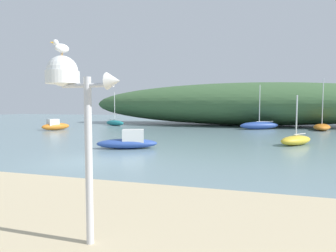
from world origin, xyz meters
The scene contains 10 objects.
ground_plane centered at (0.00, 0.00, 0.00)m, with size 120.00×120.00×0.00m, color gray.
distant_hill centered at (5.73, 27.47, 2.66)m, with size 41.74×12.28×5.32m, color #3D6038.
mast_structure centered at (4.06, -7.31, 2.75)m, with size 1.30×0.54×3.08m.
seagull_on_radar centered at (3.91, -7.32, 3.41)m, with size 0.20×0.34×0.24m.
motorboat_mid_channel centered at (-12.47, 13.74, 0.44)m, with size 2.12×3.03×1.12m.
motorboat_west_reach centered at (-0.08, 4.08, 0.40)m, with size 3.63×2.34×1.09m.
sailboat_outer_mooring centered at (-9.89, 21.67, 0.34)m, with size 3.41×2.45×4.10m.
sailboat_by_sandbar centered at (7.15, 20.81, 0.40)m, with size 4.40×3.32×4.59m.
sailboat_off_point centered at (9.30, 8.47, 0.31)m, with size 2.54×2.89×3.11m.
sailboat_far_left centered at (13.16, 21.36, 0.34)m, with size 2.38×4.40×5.17m.
Camera 1 is at (6.98, -11.50, 2.47)m, focal length 31.83 mm.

